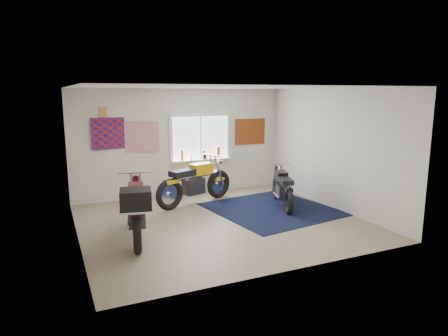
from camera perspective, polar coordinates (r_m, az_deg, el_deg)
name	(u,v)px	position (r m, az deg, el deg)	size (l,w,h in m)	color
ground	(221,222)	(8.23, -0.40, -7.68)	(5.50, 5.50, 0.00)	#9E896B
room_shell	(221,142)	(7.87, -0.42, 3.73)	(5.50, 5.50, 5.50)	white
navy_rug	(272,209)	(9.13, 6.86, -5.84)	(2.50, 2.60, 0.01)	black
window_assembly	(200,141)	(10.36, -3.38, 3.90)	(1.66, 0.17, 1.26)	white
oil_bottles	(205,154)	(10.37, -2.79, 1.99)	(1.08, 0.09, 0.30)	#805C12
flag_display	(103,112)	(9.72, -16.93, 7.63)	(1.60, 0.10, 1.17)	red
triumph_poster	(250,132)	(10.94, 3.73, 5.22)	(0.90, 0.03, 0.70)	#A54C14
yellow_triumph	(195,183)	(9.43, -4.18, -2.19)	(2.14, 0.96, 1.12)	black
black_chrome_bike	(282,189)	(9.31, 8.33, -2.97)	(0.78, 1.76, 0.94)	black
maroon_tourer	(136,209)	(7.21, -12.40, -5.79)	(0.90, 2.20, 1.12)	black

